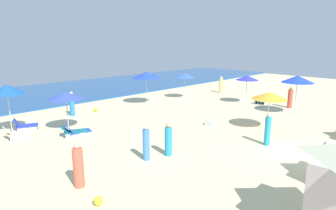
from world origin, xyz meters
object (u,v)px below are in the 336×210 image
object	(u,v)px
beachgoer_0	(78,167)
lounge_chair_1_0	(25,126)
umbrella_5	(185,75)
lounge_chair_1_1	(17,133)
cooler_box_1	(210,123)
umbrella_2	(146,75)
umbrella_3	(270,96)
umbrella_4	(66,96)
beachgoer_2	(290,98)
beachgoer_4	(146,144)
beach_ball_0	(95,110)
lounge_chair_4_1	(77,131)
beachgoer_5	(72,105)
umbrella_1	(7,89)
umbrella_0	(247,78)
lounge_chair_0_1	(261,101)
beachgoer_6	(268,130)
beachgoer_1	(168,140)
beach_ball_2	(98,201)
lounge_chair_0_0	(260,100)
beachgoer_3	(221,85)
lounge_chair_4_0	(74,132)
umbrella_6	(298,79)

from	to	relation	value
beachgoer_0	lounge_chair_1_0	bearing A→B (deg)	121.66
umbrella_5	lounge_chair_1_1	bearing A→B (deg)	-176.03
cooler_box_1	umbrella_2	bearing A→B (deg)	-12.28
umbrella_3	lounge_chair_1_1	bearing A→B (deg)	142.00
umbrella_4	beachgoer_2	world-z (taller)	umbrella_4
umbrella_5	beachgoer_4	bearing A→B (deg)	-144.78
lounge_chair_1_0	beach_ball_0	xyz separation A→B (m)	(5.18, 0.97, -0.12)
lounge_chair_4_1	beach_ball_0	size ratio (longest dim) A/B	5.18
umbrella_3	beachgoer_4	xyz separation A→B (m)	(-7.88, 1.65, -1.27)
lounge_chair_4_1	beachgoer_5	distance (m)	4.61
umbrella_1	beachgoer_0	size ratio (longest dim) A/B	1.71
umbrella_5	beachgoer_2	bearing A→B (deg)	-69.22
beachgoer_4	umbrella_3	bearing A→B (deg)	90.46
umbrella_1	umbrella_5	world-z (taller)	umbrella_1
umbrella_5	beachgoer_5	size ratio (longest dim) A/B	1.35
umbrella_3	umbrella_0	bearing A→B (deg)	40.28
beachgoer_2	beachgoer_4	xyz separation A→B (m)	(-14.35, 0.24, -0.00)
lounge_chair_0_1	beachgoer_6	world-z (taller)	beachgoer_6
lounge_chair_4_1	cooler_box_1	xyz separation A→B (m)	(6.74, -3.95, -0.09)
umbrella_5	beachgoer_4	world-z (taller)	umbrella_5
beachgoer_1	beachgoer_2	world-z (taller)	beachgoer_2
lounge_chair_1_1	beach_ball_2	xyz separation A→B (m)	(-0.25, -8.56, -0.14)
umbrella_3	umbrella_1	bearing A→B (deg)	138.69
lounge_chair_0_0	umbrella_3	size ratio (longest dim) A/B	0.61
umbrella_5	beachgoer_3	distance (m)	4.87
beachgoer_1	beachgoer_6	bearing A→B (deg)	129.03
lounge_chair_1_0	beachgoer_3	distance (m)	18.21
beach_ball_0	cooler_box_1	world-z (taller)	cooler_box_1
beachgoer_1	beachgoer_4	bearing A→B (deg)	-39.04
umbrella_0	cooler_box_1	world-z (taller)	umbrella_0
umbrella_3	beach_ball_0	xyz separation A→B (m)	(-4.98, 10.86, -1.88)
umbrella_1	lounge_chair_0_1	bearing A→B (deg)	-19.20
lounge_chair_4_0	beachgoer_2	bearing A→B (deg)	-85.51
umbrella_3	beachgoer_1	size ratio (longest dim) A/B	1.45
umbrella_2	umbrella_1	bearing A→B (deg)	-177.16
umbrella_1	umbrella_6	world-z (taller)	umbrella_1
beachgoer_0	beachgoer_2	size ratio (longest dim) A/B	1.01
lounge_chair_1_0	beach_ball_0	distance (m)	5.28
beach_ball_2	umbrella_6	bearing A→B (deg)	0.94
beachgoer_6	beach_ball_0	xyz separation A→B (m)	(-2.56, 12.05, -0.65)
umbrella_2	beachgoer_2	size ratio (longest dim) A/B	1.66
lounge_chair_1_1	beach_ball_0	xyz separation A→B (m)	(6.01, 2.27, -0.15)
umbrella_0	lounge_chair_0_1	bearing A→B (deg)	-51.32
umbrella_1	beachgoer_6	world-z (taller)	umbrella_1
lounge_chair_1_1	beach_ball_2	size ratio (longest dim) A/B	4.35
umbrella_0	umbrella_4	world-z (taller)	umbrella_0
beachgoer_0	beach_ball_0	distance (m)	11.18
lounge_chair_4_0	beachgoer_5	world-z (taller)	beachgoer_5
umbrella_5	beachgoer_0	distance (m)	16.62
umbrella_5	beach_ball_0	size ratio (longest dim) A/B	8.39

